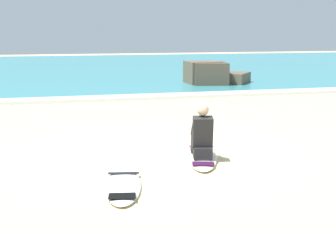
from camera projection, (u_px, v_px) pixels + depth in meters
The scene contains 7 objects.
ground_plane at pixel (161, 153), 8.88m from camera, with size 80.00×80.00×0.00m, color beige.
sea at pixel (78, 68), 28.82m from camera, with size 80.00×28.00×0.10m, color teal.
breaking_foam at pixel (109, 98), 15.78m from camera, with size 80.00×0.90×0.11m, color white.
surfboard_main at pixel (202, 156), 8.58m from camera, with size 1.08×2.07×0.08m.
surfer_seated at pixel (202, 136), 8.31m from camera, with size 0.48×0.76×0.95m.
surfboard_spare_near at pixel (123, 185), 6.93m from camera, with size 0.83×1.81×0.08m.
rock_outcrop_distant at pixel (212, 75), 19.80m from camera, with size 2.85×1.97×1.01m.
Camera 1 is at (-2.06, -8.37, 2.25)m, focal length 51.07 mm.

